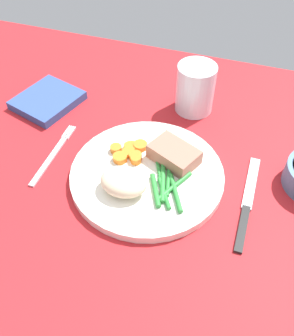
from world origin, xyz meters
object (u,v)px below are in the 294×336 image
at_px(fork, 53,155).
at_px(knife, 247,204).
at_px(meat_portion, 174,154).
at_px(water_glass, 195,91).
at_px(napkin, 48,100).
at_px(dinner_plate, 147,175).

relative_size(fork, knife, 0.81).
height_order(meat_portion, knife, meat_portion).
relative_size(water_glass, napkin, 0.81).
distance_m(knife, napkin, 0.47).
xyz_separation_m(meat_portion, water_glass, (-0.01, 0.18, 0.01)).
distance_m(dinner_plate, fork, 0.18).
bearing_deg(water_glass, dinner_plate, -98.14).
height_order(water_glass, napkin, water_glass).
bearing_deg(fork, dinner_plate, 0.67).
relative_size(fork, water_glass, 1.64).
xyz_separation_m(dinner_plate, water_glass, (0.03, 0.22, 0.04)).
distance_m(meat_portion, knife, 0.15).
height_order(fork, napkin, napkin).
bearing_deg(fork, knife, -0.17).
relative_size(dinner_plate, napkin, 2.14).
bearing_deg(knife, meat_portion, 163.46).
xyz_separation_m(dinner_plate, napkin, (-0.27, 0.13, 0.00)).
bearing_deg(knife, napkin, 164.22).
bearing_deg(dinner_plate, knife, -0.92).
relative_size(meat_portion, fork, 0.51).
relative_size(knife, water_glass, 2.02).
xyz_separation_m(knife, water_glass, (-0.15, 0.22, 0.04)).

